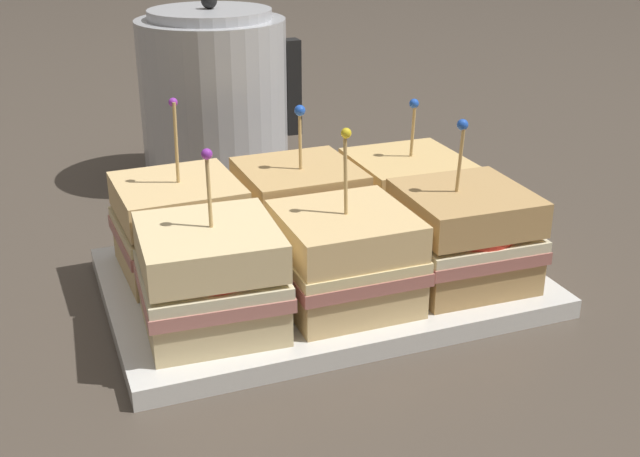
% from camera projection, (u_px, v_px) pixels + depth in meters
% --- Properties ---
extents(ground_plane, '(6.00, 6.00, 0.00)m').
position_uv_depth(ground_plane, '(320.00, 290.00, 0.78)').
color(ground_plane, '#4C4238').
extents(serving_platter, '(0.40, 0.27, 0.02)m').
position_uv_depth(serving_platter, '(320.00, 282.00, 0.78)').
color(serving_platter, silver).
rests_on(serving_platter, ground_plane).
extents(sandwich_front_left, '(0.12, 0.12, 0.16)m').
position_uv_depth(sandwich_front_left, '(211.00, 278.00, 0.66)').
color(sandwich_front_left, beige).
rests_on(sandwich_front_left, serving_platter).
extents(sandwich_front_center, '(0.12, 0.12, 0.16)m').
position_uv_depth(sandwich_front_center, '(346.00, 258.00, 0.70)').
color(sandwich_front_center, '#DBB77A').
rests_on(sandwich_front_center, serving_platter).
extents(sandwich_front_right, '(0.12, 0.12, 0.16)m').
position_uv_depth(sandwich_front_right, '(463.00, 236.00, 0.74)').
color(sandwich_front_right, tan).
rests_on(sandwich_front_right, serving_platter).
extents(sandwich_back_left, '(0.12, 0.12, 0.17)m').
position_uv_depth(sandwich_back_left, '(180.00, 226.00, 0.77)').
color(sandwich_back_left, '#DBB77A').
rests_on(sandwich_back_left, serving_platter).
extents(sandwich_back_center, '(0.12, 0.12, 0.15)m').
position_uv_depth(sandwich_back_center, '(296.00, 210.00, 0.81)').
color(sandwich_back_center, tan).
rests_on(sandwich_back_center, serving_platter).
extents(sandwich_back_right, '(0.12, 0.12, 0.15)m').
position_uv_depth(sandwich_back_right, '(406.00, 196.00, 0.85)').
color(sandwich_back_right, tan).
rests_on(sandwich_back_right, serving_platter).
extents(kettle_steel, '(0.21, 0.19, 0.24)m').
position_uv_depth(kettle_steel, '(215.00, 99.00, 1.04)').
color(kettle_steel, '#B7BABF').
rests_on(kettle_steel, ground_plane).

